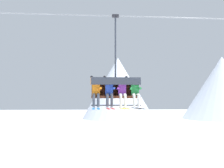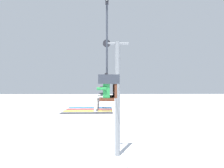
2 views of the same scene
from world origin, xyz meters
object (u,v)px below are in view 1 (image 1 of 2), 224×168
(chairlift_chair, at_px, (115,84))
(skier_orange, at_px, (96,91))
(skier_purple, at_px, (122,91))
(skier_green, at_px, (135,92))
(skier_blue, at_px, (109,91))

(chairlift_chair, distance_m, skier_orange, 0.89)
(skier_orange, height_order, skier_purple, same)
(skier_purple, xyz_separation_m, skier_green, (0.53, -0.01, -0.02))
(skier_orange, distance_m, skier_green, 1.61)
(skier_green, bearing_deg, skier_orange, 179.76)
(skier_purple, bearing_deg, skier_orange, 180.00)
(skier_blue, bearing_deg, chairlift_chair, 38.16)
(skier_green, bearing_deg, skier_blue, 179.64)
(chairlift_chair, xyz_separation_m, skier_blue, (-0.27, -0.21, -0.31))
(skier_blue, relative_size, skier_green, 1.00)
(chairlift_chair, height_order, skier_blue, chairlift_chair)
(skier_orange, height_order, skier_green, skier_orange)
(skier_purple, height_order, skier_green, skier_purple)
(chairlift_chair, bearing_deg, skier_blue, -141.84)
(skier_orange, bearing_deg, chairlift_chair, 14.80)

